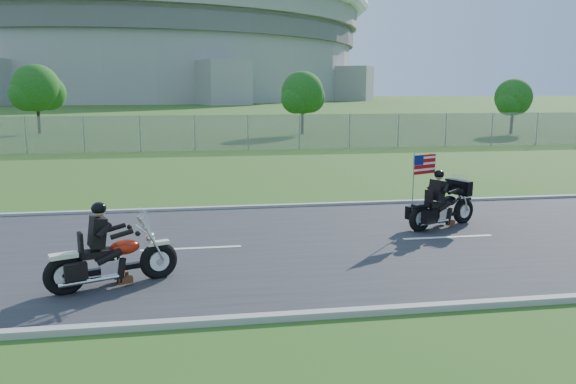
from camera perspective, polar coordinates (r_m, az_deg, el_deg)
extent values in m
plane|color=#36561A|center=(12.74, -0.74, -5.54)|extent=(420.00, 420.00, 0.00)
cube|color=#28282B|center=(12.73, -0.74, -5.45)|extent=(120.00, 8.00, 0.04)
cube|color=#9E9B93|center=(16.62, -2.75, -1.53)|extent=(120.00, 0.18, 0.12)
cube|color=#9E9B93|center=(8.95, 3.07, -12.35)|extent=(120.00, 0.18, 0.12)
cube|color=gray|center=(32.37, -14.79, 5.75)|extent=(60.00, 0.03, 2.00)
cylinder|color=#A3A099|center=(183.14, -15.04, 12.27)|extent=(130.00, 130.00, 20.00)
cylinder|color=#605E5B|center=(183.52, -15.15, 14.45)|extent=(132.00, 132.00, 4.00)
cylinder|color=#A3A099|center=(184.05, -15.24, 16.31)|extent=(134.00, 134.00, 6.00)
torus|color=white|center=(184.52, -15.31, 17.54)|extent=(140.40, 140.40, 4.40)
cylinder|color=#382316|center=(42.88, 1.46, 7.55)|extent=(0.22, 0.22, 2.52)
sphere|color=#144C14|center=(42.82, 1.47, 10.07)|extent=(3.20, 3.20, 3.20)
sphere|color=#144C14|center=(43.41, 2.19, 9.60)|extent=(2.40, 2.40, 2.40)
sphere|color=#144C14|center=(42.33, 0.81, 9.46)|extent=(2.24, 2.24, 2.24)
cylinder|color=#382316|center=(47.76, -24.03, 7.12)|extent=(0.22, 0.22, 2.80)
sphere|color=#144C14|center=(47.71, -24.22, 9.64)|extent=(3.60, 3.60, 3.60)
sphere|color=#144C14|center=(48.06, -23.18, 9.24)|extent=(2.70, 2.70, 2.70)
sphere|color=#144C14|center=(47.45, -25.06, 8.97)|extent=(2.52, 2.52, 2.52)
cylinder|color=#382316|center=(46.68, 21.79, 6.88)|extent=(0.22, 0.22, 2.24)
sphere|color=#144C14|center=(46.62, 21.93, 8.94)|extent=(2.80, 2.80, 2.80)
sphere|color=#144C14|center=(47.27, 22.23, 8.54)|extent=(2.10, 2.10, 2.10)
sphere|color=#144C14|center=(46.08, 21.59, 8.45)|extent=(1.96, 1.96, 1.96)
torus|color=black|center=(10.77, -13.00, -6.80)|extent=(0.73, 0.43, 0.72)
torus|color=black|center=(10.43, -21.73, -7.88)|extent=(0.73, 0.43, 0.72)
ellipsoid|color=#B2210D|center=(10.52, -16.26, -5.40)|extent=(0.62, 0.49, 0.27)
cube|color=black|center=(10.42, -18.94, -5.92)|extent=(0.60, 0.47, 0.12)
cube|color=black|center=(10.33, -18.80, -3.88)|extent=(0.36, 0.45, 0.53)
sphere|color=black|center=(10.25, -18.68, -1.59)|extent=(0.34, 0.34, 0.26)
cube|color=silver|center=(10.50, -14.35, -2.71)|extent=(0.20, 0.43, 0.39)
torus|color=black|center=(15.36, 17.38, -1.86)|extent=(0.69, 0.42, 0.68)
torus|color=black|center=(14.22, 13.25, -2.63)|extent=(0.69, 0.42, 0.68)
ellipsoid|color=black|center=(14.86, 15.99, -0.88)|extent=(0.59, 0.48, 0.26)
cube|color=black|center=(14.52, 14.71, -1.23)|extent=(0.58, 0.46, 0.11)
cube|color=black|center=(14.49, 14.90, 0.19)|extent=(0.35, 0.43, 0.51)
sphere|color=black|center=(14.45, 15.10, 1.76)|extent=(0.33, 0.33, 0.25)
cube|color=black|center=(15.07, 16.94, 0.48)|extent=(0.48, 0.76, 0.37)
cube|color=#B70C11|center=(14.31, 13.72, 2.75)|extent=(0.69, 0.31, 0.48)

